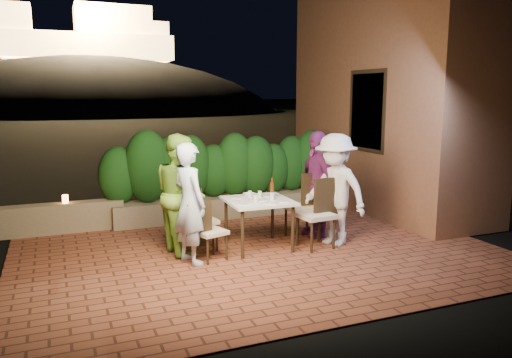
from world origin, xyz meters
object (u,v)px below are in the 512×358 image
chair_right_back (303,206)px  dining_table (258,224)px  diner_white (335,190)px  chair_right_front (316,214)px  diner_purple (317,184)px  beer_bottle (272,188)px  diner_blue (190,204)px  parapet_lamp (65,199)px  chair_left_back (201,219)px  chair_left_front (210,230)px  diner_green (180,193)px  bowl (249,194)px

chair_right_back → dining_table: bearing=11.2°
diner_white → chair_right_front: bearing=-105.8°
diner_purple → chair_right_front: bearing=-29.0°
beer_bottle → chair_right_back: bearing=16.4°
diner_blue → dining_table: bearing=-94.7°
beer_bottle → parapet_lamp: size_ratio=2.24×
chair_left_back → chair_right_back: 1.71m
dining_table → chair_left_back: (-0.84, 0.23, 0.10)m
diner_purple → chair_right_back: bearing=-78.2°
dining_table → chair_left_back: 0.88m
beer_bottle → parapet_lamp: bearing=145.3°
chair_right_back → chair_left_front: bearing=12.8°
diner_purple → diner_white: bearing=3.0°
chair_left_back → diner_white: diner_white is taller
chair_left_back → diner_green: (-0.29, 0.04, 0.41)m
parapet_lamp → dining_table: bearing=-37.4°
dining_table → diner_white: (1.16, -0.27, 0.49)m
bowl → chair_left_back: 0.88m
parapet_lamp → chair_right_front: bearing=-34.1°
chair_right_back → chair_left_back: bearing=-3.3°
chair_right_back → parapet_lamp: (-3.55, 1.84, 0.04)m
dining_table → parapet_lamp: 3.39m
diner_purple → beer_bottle: bearing=-74.2°
chair_right_front → parapet_lamp: (-3.49, 2.36, 0.04)m
diner_white → parapet_lamp: 4.51m
chair_left_front → parapet_lamp: (-1.84, 2.31, 0.14)m
dining_table → chair_left_front: bearing=-162.8°
diner_blue → parapet_lamp: 2.81m
dining_table → chair_right_front: (0.81, -0.31, 0.16)m
dining_table → chair_right_front: bearing=-20.9°
chair_right_front → dining_table: bearing=-26.7°
beer_bottle → bowl: beer_bottle is taller
beer_bottle → diner_white: diner_white is taller
chair_left_front → diner_purple: size_ratio=0.49×
chair_left_back → diner_green: diner_green is taller
chair_left_front → chair_left_back: 0.49m
chair_left_back → diner_blue: diner_blue is taller
beer_bottle → bowl: 0.41m
chair_right_back → diner_blue: size_ratio=0.63×
diner_blue → parapet_lamp: bearing=15.6°
beer_bottle → diner_white: size_ratio=0.18×
chair_left_front → chair_right_back: bearing=-2.1°
chair_left_front → diner_white: (2.00, -0.01, 0.44)m
dining_table → bowl: 0.51m
diner_blue → diner_white: 2.30m
parapet_lamp → chair_left_back: bearing=-44.7°
dining_table → chair_right_front: 0.88m
chair_left_front → chair_left_back: size_ratio=0.91×
chair_right_front → bowl: bearing=-42.8°
bowl → parapet_lamp: (-2.66, 1.74, -0.20)m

